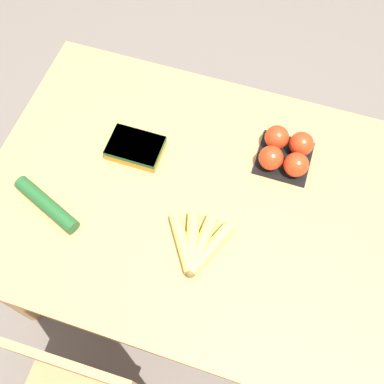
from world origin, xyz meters
TOP-DOWN VIEW (x-y plane):
  - ground_plane at (0.00, 0.00)m, footprint 12.00×12.00m
  - dining_table at (0.00, 0.00)m, footprint 1.34×0.97m
  - banana_bunch at (-0.07, 0.16)m, footprint 0.20×0.20m
  - tomato_pack at (-0.25, -0.23)m, footprint 0.17×0.17m
  - carrot_bag at (0.23, -0.10)m, footprint 0.18×0.12m
  - cucumber_near at (0.42, 0.18)m, footprint 0.25×0.14m

SIDE VIEW (x-z plane):
  - ground_plane at x=0.00m, z-range 0.00..0.00m
  - dining_table at x=0.00m, z-range 0.29..1.06m
  - banana_bunch at x=-0.07m, z-range 0.77..0.81m
  - cucumber_near at x=0.42m, z-range 0.77..0.82m
  - carrot_bag at x=0.23m, z-range 0.77..0.82m
  - tomato_pack at x=-0.25m, z-range 0.77..0.86m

